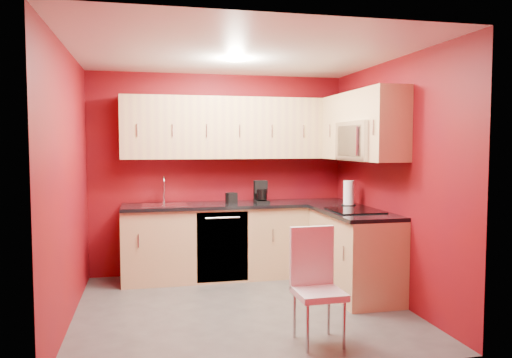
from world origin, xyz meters
name	(u,v)px	position (x,y,z in m)	size (l,w,h in m)	color
floor	(242,308)	(0.00, 0.00, 0.00)	(3.20, 3.20, 0.00)	#524F4C
ceiling	(241,53)	(0.00, 0.00, 2.50)	(3.20, 3.20, 0.00)	white
wall_back	(219,174)	(0.00, 1.50, 1.25)	(3.20, 3.20, 0.00)	maroon
wall_front	(283,200)	(0.00, -1.50, 1.25)	(3.20, 3.20, 0.00)	maroon
wall_left	(68,186)	(-1.60, 0.00, 1.25)	(3.00, 3.00, 0.00)	maroon
wall_right	(392,180)	(1.60, 0.00, 1.25)	(3.00, 3.00, 0.00)	maroon
base_cabinets_back	(239,241)	(0.20, 1.20, 0.43)	(2.80, 0.60, 0.87)	tan
base_cabinets_right	(354,254)	(1.30, 0.25, 0.43)	(0.60, 1.30, 0.87)	tan
countertop_back	(239,205)	(0.20, 1.19, 0.89)	(2.80, 0.63, 0.04)	black
countertop_right	(354,212)	(1.29, 0.23, 0.89)	(0.63, 1.27, 0.04)	black
upper_cabinets_back	(237,128)	(0.20, 1.32, 1.83)	(2.80, 0.35, 0.75)	tan
upper_cabinets_right	(359,121)	(1.42, 0.44, 1.89)	(0.35, 1.55, 0.75)	tan
microwave	(366,141)	(1.39, 0.20, 1.66)	(0.42, 0.76, 0.42)	silver
cooktop	(355,211)	(1.28, 0.20, 0.92)	(0.50, 0.55, 0.01)	black
sink	(164,202)	(-0.70, 1.20, 0.94)	(0.52, 0.42, 0.35)	silver
dishwasher_front	(223,247)	(-0.05, 0.91, 0.43)	(0.60, 0.02, 0.82)	black
downlight	(236,60)	(0.00, 0.30, 2.48)	(0.20, 0.20, 0.01)	white
coffee_maker	(262,192)	(0.47, 1.15, 1.04)	(0.16, 0.22, 0.27)	black
napkin_holder	(231,198)	(0.11, 1.21, 0.97)	(0.12, 0.12, 0.13)	black
paper_towel	(349,193)	(1.41, 0.67, 1.05)	(0.17, 0.17, 0.29)	white
dining_chair	(319,287)	(0.45, -0.99, 0.47)	(0.38, 0.40, 0.94)	silver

